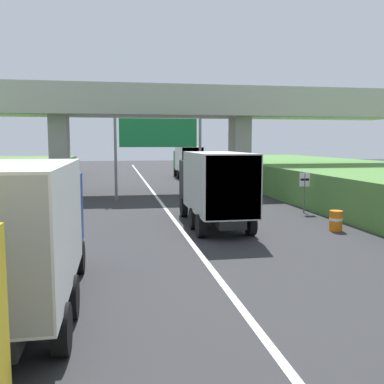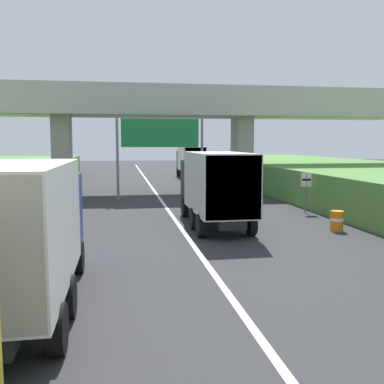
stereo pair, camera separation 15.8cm
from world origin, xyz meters
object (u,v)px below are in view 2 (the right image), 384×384
Objects in this scene: truck_blue at (20,228)px; truck_black at (215,185)px; construction_barrel_3 at (337,221)px; overhead_highway_sign at (160,139)px; speed_limit_sign at (306,186)px; truck_green at (190,160)px.

truck_black is at bearing 54.76° from truck_blue.
overhead_highway_sign is at bearing 119.63° from construction_barrel_3.
construction_barrel_3 is at bearing -98.55° from speed_limit_sign.
truck_green is at bearing 93.36° from construction_barrel_3.
truck_blue is at bearing -148.00° from construction_barrel_3.
overhead_highway_sign is 13.97m from construction_barrel_3.
truck_black reaches higher than speed_limit_sign.
truck_black is at bearing -153.39° from speed_limit_sign.
truck_green is 1.00× the size of truck_blue.
truck_blue reaches higher than construction_barrel_3.
truck_green reaches higher than speed_limit_sign.
truck_green is (-2.47, 24.63, 0.46)m from speed_limit_sign.
truck_green is 38.09m from truck_blue.
truck_black reaches higher than construction_barrel_3.
speed_limit_sign is (7.40, -6.80, -2.66)m from overhead_highway_sign.
truck_blue is 8.11× the size of construction_barrel_3.
overhead_highway_sign is 10.08m from truck_black.
speed_limit_sign is at bearing -84.27° from truck_green.
construction_barrel_3 is (6.66, -11.71, -3.68)m from overhead_highway_sign.
construction_barrel_3 is (1.73, -29.54, -1.47)m from truck_green.
construction_barrel_3 is (11.60, 7.25, -1.47)m from truck_blue.
truck_green is at bearing 74.55° from overhead_highway_sign.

